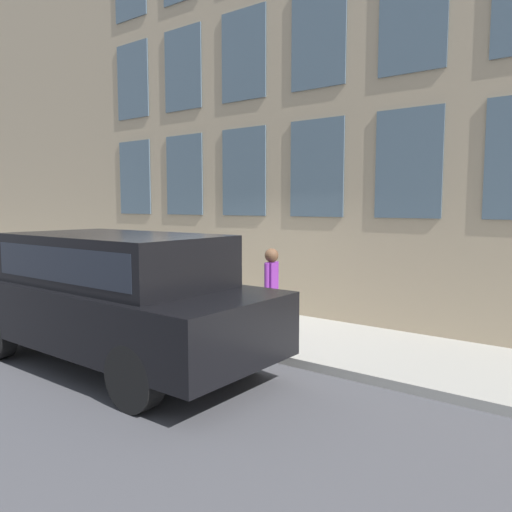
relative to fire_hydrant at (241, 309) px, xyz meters
name	(u,v)px	position (x,y,z in m)	size (l,w,h in m)	color
ground_plane	(194,344)	(-0.56, 0.52, -0.55)	(80.00, 80.00, 0.00)	#47474C
sidewalk	(240,326)	(0.63, 0.52, -0.49)	(2.38, 60.00, 0.12)	#9E9B93
building_facade	(284,59)	(1.97, 0.52, 4.51)	(0.33, 40.00, 10.11)	tan
fire_hydrant	(241,309)	(0.00, 0.00, 0.00)	(0.32, 0.43, 0.83)	#2D7260
person	(271,283)	(0.32, -0.39, 0.43)	(0.34, 0.23, 1.42)	#726651
parked_truck_black_near	(112,290)	(-2.01, 0.66, 0.51)	(1.95, 5.03, 1.85)	black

